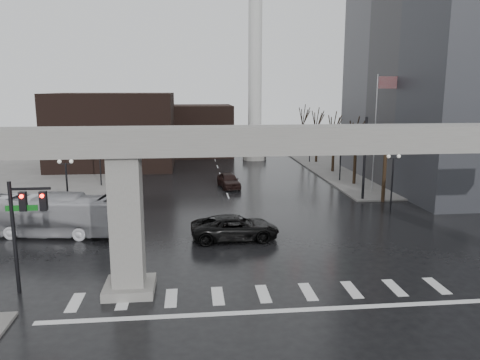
{
  "coord_description": "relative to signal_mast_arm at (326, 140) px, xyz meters",
  "views": [
    {
      "loc": [
        -3.65,
        -23.69,
        10.6
      ],
      "look_at": [
        -0.35,
        7.25,
        4.5
      ],
      "focal_mm": 35.0,
      "sensor_mm": 36.0,
      "label": 1
    }
  ],
  "objects": [
    {
      "name": "signal_left_pole",
      "position": [
        -21.24,
        -18.3,
        -1.76
      ],
      "size": [
        2.3,
        0.3,
        6.0
      ],
      "color": "black",
      "rests_on": "ground"
    },
    {
      "name": "sidewalk_ne",
      "position": [
        17.01,
        17.2,
        -5.75
      ],
      "size": [
        28.0,
        36.0,
        0.15
      ],
      "primitive_type": "cube",
      "color": "slate",
      "rests_on": "ground"
    },
    {
      "name": "lamp_left_0",
      "position": [
        -22.49,
        -4.8,
        -2.36
      ],
      "size": [
        1.22,
        0.32,
        5.11
      ],
      "color": "black",
      "rests_on": "ground"
    },
    {
      "name": "pickup_truck",
      "position": [
        -9.61,
        -10.66,
        -4.96
      ],
      "size": [
        6.37,
        3.16,
        1.74
      ],
      "primitive_type": "imported",
      "rotation": [
        0.0,
        0.0,
        1.62
      ],
      "color": "black",
      "rests_on": "ground"
    },
    {
      "name": "building_far_mid",
      "position": [
        -10.99,
        33.2,
        -1.83
      ],
      "size": [
        10.0,
        10.0,
        8.0
      ],
      "primitive_type": "cube",
      "color": "black",
      "rests_on": "ground"
    },
    {
      "name": "tree_right_3",
      "position": [
        5.54,
        23.22,
        -2.85
      ],
      "size": [
        1.11,
        1.66,
        8.02
      ],
      "color": "black",
      "rests_on": "ground"
    },
    {
      "name": "smokestack",
      "position": [
        -2.99,
        27.2,
        7.52
      ],
      "size": [
        3.6,
        3.6,
        30.0
      ],
      "color": "silver",
      "rests_on": "ground"
    },
    {
      "name": "tree_right_2",
      "position": [
        5.54,
        15.22,
        -2.91
      ],
      "size": [
        1.1,
        1.63,
        7.85
      ],
      "color": "black",
      "rests_on": "ground"
    },
    {
      "name": "city_bus",
      "position": [
        -23.26,
        -8.22,
        -4.29
      ],
      "size": [
        11.33,
        4.48,
        3.08
      ],
      "primitive_type": "imported",
      "rotation": [
        0.0,
        0.0,
        1.4
      ],
      "color": "#BCBCC1",
      "rests_on": "ground"
    },
    {
      "name": "lamp_left_1",
      "position": [
        -22.49,
        9.2,
        -2.36
      ],
      "size": [
        1.22,
        0.32,
        5.11
      ],
      "color": "black",
      "rests_on": "ground"
    },
    {
      "name": "flagpole_assembly",
      "position": [
        6.3,
        3.2,
        1.7
      ],
      "size": [
        2.06,
        0.12,
        12.0
      ],
      "color": "silver",
      "rests_on": "ground"
    },
    {
      "name": "lamp_right_2",
      "position": [
        4.51,
        23.2,
        -2.36
      ],
      "size": [
        1.22,
        0.32,
        5.11
      ],
      "color": "black",
      "rests_on": "ground"
    },
    {
      "name": "lamp_right_0",
      "position": [
        4.51,
        -4.8,
        -2.36
      ],
      "size": [
        1.22,
        0.32,
        5.11
      ],
      "color": "black",
      "rests_on": "ground"
    },
    {
      "name": "tree_right_0",
      "position": [
        5.54,
        -0.78,
        -3.04
      ],
      "size": [
        1.09,
        1.58,
        7.5
      ],
      "color": "black",
      "rests_on": "ground"
    },
    {
      "name": "tree_right_4",
      "position": [
        5.54,
        31.22,
        -2.79
      ],
      "size": [
        1.12,
        1.69,
        8.19
      ],
      "color": "black",
      "rests_on": "ground"
    },
    {
      "name": "lamp_left_2",
      "position": [
        -22.49,
        23.2,
        -2.36
      ],
      "size": [
        1.22,
        0.32,
        5.11
      ],
      "color": "black",
      "rests_on": "ground"
    },
    {
      "name": "tree_right_1",
      "position": [
        5.54,
        7.22,
        -2.98
      ],
      "size": [
        1.09,
        1.61,
        7.67
      ],
      "color": "black",
      "rests_on": "ground"
    },
    {
      "name": "lamp_right_1",
      "position": [
        4.51,
        9.2,
        -2.36
      ],
      "size": [
        1.22,
        0.32,
        5.11
      ],
      "color": "black",
      "rests_on": "ground"
    },
    {
      "name": "far_car",
      "position": [
        -8.58,
        7.18,
        -5.02
      ],
      "size": [
        2.59,
        4.98,
        1.62
      ],
      "primitive_type": "imported",
      "rotation": [
        0.0,
        0.0,
        0.15
      ],
      "color": "black",
      "rests_on": "ground"
    },
    {
      "name": "sidewalk_nw",
      "position": [
        -34.99,
        17.2,
        -5.75
      ],
      "size": [
        28.0,
        36.0,
        0.15
      ],
      "primitive_type": "cube",
      "color": "slate",
      "rests_on": "ground"
    },
    {
      "name": "signal_mast_arm",
      "position": [
        0.0,
        0.0,
        0.0
      ],
      "size": [
        12.12,
        0.43,
        8.0
      ],
      "color": "black",
      "rests_on": "ground"
    },
    {
      "name": "ground",
      "position": [
        -8.99,
        -18.8,
        -5.83
      ],
      "size": [
        160.0,
        160.0,
        0.0
      ],
      "primitive_type": "plane",
      "color": "black",
      "rests_on": "ground"
    },
    {
      "name": "building_far_left",
      "position": [
        -22.99,
        23.2,
        -0.83
      ],
      "size": [
        16.0,
        14.0,
        10.0
      ],
      "primitive_type": "cube",
      "color": "black",
      "rests_on": "ground"
    },
    {
      "name": "elevated_guideway",
      "position": [
        -7.73,
        -18.8,
        1.05
      ],
      "size": [
        48.0,
        2.6,
        8.7
      ],
      "color": "gray",
      "rests_on": "ground"
    }
  ]
}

